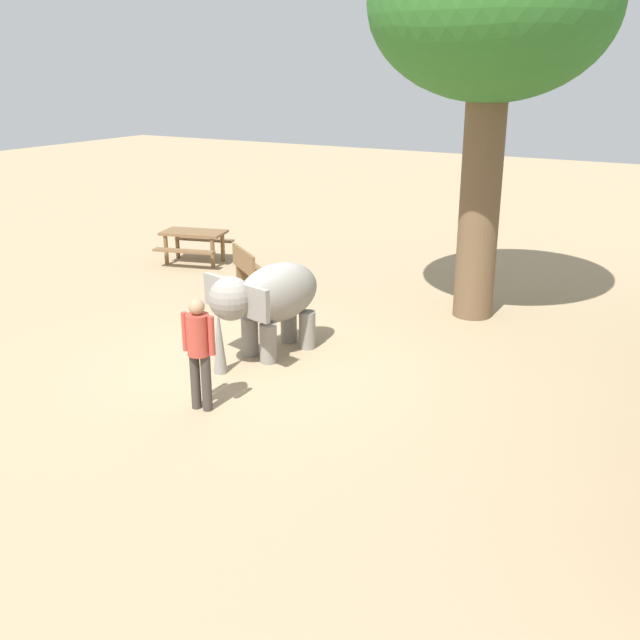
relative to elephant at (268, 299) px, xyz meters
The scene contains 7 objects.
ground_plane 1.02m from the elephant, 10.21° to the right, with size 60.00×60.00×0.00m, color tan.
elephant is the anchor object (origin of this frame).
person_handler 2.19m from the elephant, ahead, with size 0.32×0.51×1.62m.
shade_tree_main 6.21m from the elephant, 148.54° to the left, with size 4.61×4.23×7.20m.
wooden_bench 3.90m from the elephant, 140.19° to the right, with size 1.16×1.36×0.88m.
picnic_table_near 6.45m from the elephant, 130.31° to the right, with size 1.82×1.84×0.78m.
feed_bucket 2.78m from the elephant, 146.81° to the right, with size 0.36×0.36×0.32m, color gray.
Camera 1 is at (9.22, 6.48, 4.58)m, focal length 41.56 mm.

